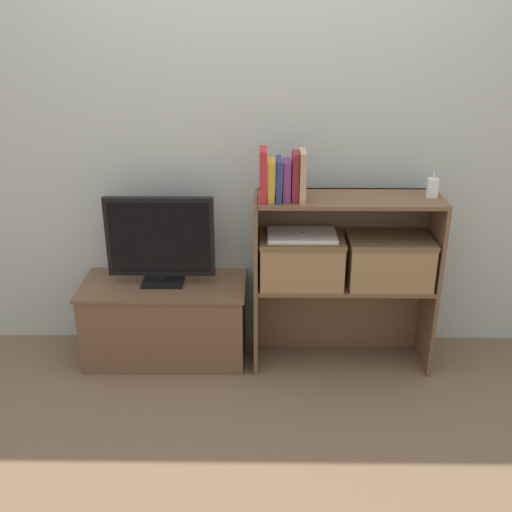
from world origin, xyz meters
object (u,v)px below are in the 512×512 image
(storage_basket_right, at_px, (389,258))
(storage_basket_left, at_px, (301,258))
(book_maroon, at_px, (295,177))
(book_navy, at_px, (279,180))
(baby_monitor, at_px, (432,188))
(book_crimson, at_px, (263,175))
(book_mustard, at_px, (271,180))
(tv_stand, at_px, (166,320))
(book_tan, at_px, (302,176))
(tv, at_px, (160,239))
(book_plum, at_px, (287,180))
(laptop, at_px, (302,235))

(storage_basket_right, bearing_deg, storage_basket_left, 180.00)
(book_maroon, distance_m, storage_basket_left, 0.45)
(book_navy, height_order, baby_monitor, book_navy)
(book_crimson, relative_size, book_mustard, 1.27)
(tv_stand, bearing_deg, baby_monitor, -1.72)
(book_crimson, relative_size, book_navy, 1.23)
(book_navy, distance_m, book_maroon, 0.08)
(book_navy, distance_m, baby_monitor, 0.76)
(book_tan, bearing_deg, book_mustard, 180.00)
(tv, relative_size, book_maroon, 2.40)
(book_plum, bearing_deg, laptop, 24.06)
(book_crimson, distance_m, storage_basket_left, 0.49)
(book_tan, distance_m, laptop, 0.32)
(book_plum, height_order, book_tan, book_tan)
(storage_basket_left, height_order, laptop, laptop)
(storage_basket_right, bearing_deg, book_plum, -175.96)
(tv, height_order, book_crimson, book_crimson)
(book_mustard, height_order, laptop, book_mustard)
(book_navy, height_order, book_plum, book_navy)
(book_mustard, relative_size, book_maroon, 0.84)
(storage_basket_right, bearing_deg, book_navy, -176.23)
(book_navy, bearing_deg, book_crimson, 180.00)
(storage_basket_left, xyz_separation_m, laptop, (-0.00, 0.00, 0.13))
(book_maroon, bearing_deg, book_navy, 180.00)
(storage_basket_left, bearing_deg, book_plum, -155.94)
(book_maroon, distance_m, laptop, 0.32)
(book_maroon, distance_m, storage_basket_right, 0.67)
(tv_stand, xyz_separation_m, book_maroon, (0.69, -0.09, 0.84))
(book_tan, height_order, baby_monitor, book_tan)
(book_navy, bearing_deg, book_maroon, 0.00)
(tv_stand, distance_m, tv, 0.48)
(book_maroon, height_order, storage_basket_left, book_maroon)
(book_navy, distance_m, storage_basket_right, 0.72)
(book_plum, distance_m, laptop, 0.31)
(tv_stand, height_order, storage_basket_left, storage_basket_left)
(storage_basket_left, bearing_deg, laptop, 180.00)
(book_navy, bearing_deg, storage_basket_right, 3.77)
(storage_basket_left, bearing_deg, tv_stand, 175.62)
(book_crimson, bearing_deg, book_mustard, 0.00)
(tv_stand, xyz_separation_m, storage_basket_left, (0.73, -0.06, 0.40))
(book_plum, height_order, storage_basket_left, book_plum)
(book_maroon, bearing_deg, storage_basket_right, 4.37)
(tv, height_order, storage_basket_right, tv)
(book_mustard, bearing_deg, book_navy, 0.00)
(storage_basket_left, bearing_deg, book_maroon, -139.32)
(book_mustard, bearing_deg, baby_monitor, 3.79)
(baby_monitor, relative_size, storage_basket_left, 0.29)
(book_maroon, xyz_separation_m, book_tan, (0.03, 0.00, 0.00))
(storage_basket_right, distance_m, laptop, 0.47)
(book_plum, xyz_separation_m, laptop, (0.08, 0.04, -0.30))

